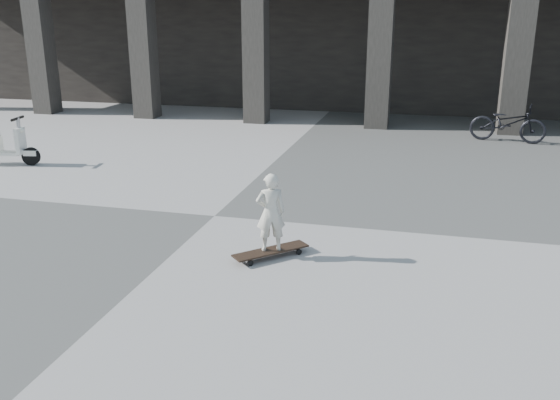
# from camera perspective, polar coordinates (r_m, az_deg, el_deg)

# --- Properties ---
(ground) EXTENTS (90.00, 90.00, 0.00)m
(ground) POSITION_cam_1_polar(r_m,az_deg,el_deg) (9.58, -6.32, -1.54)
(ground) COLOR #4C4C49
(ground) RESTS_ON ground
(colonnade) EXTENTS (28.00, 8.82, 6.00)m
(colonnade) POSITION_cam_1_polar(r_m,az_deg,el_deg) (22.47, 6.22, 17.20)
(colonnade) COLOR black
(colonnade) RESTS_ON ground
(longboard) EXTENTS (0.92, 0.93, 0.11)m
(longboard) POSITION_cam_1_polar(r_m,az_deg,el_deg) (7.91, -0.89, -4.97)
(longboard) COLOR black
(longboard) RESTS_ON ground
(child) EXTENTS (0.45, 0.38, 1.05)m
(child) POSITION_cam_1_polar(r_m,az_deg,el_deg) (7.72, -0.91, -1.20)
(child) COLOR beige
(child) RESTS_ON longboard
(bicycle) EXTENTS (1.92, 0.97, 0.96)m
(bicycle) POSITION_cam_1_polar(r_m,az_deg,el_deg) (16.10, 21.07, 6.94)
(bicycle) COLOR black
(bicycle) RESTS_ON ground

